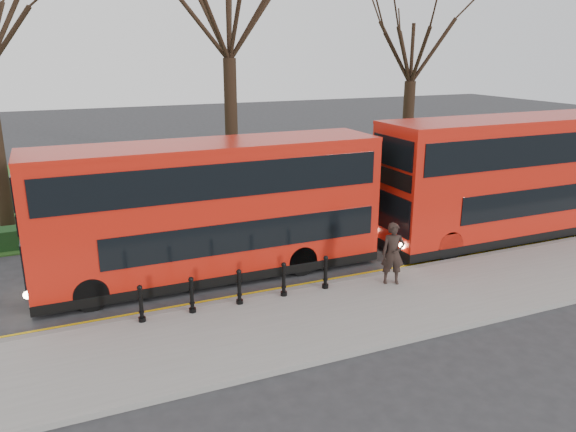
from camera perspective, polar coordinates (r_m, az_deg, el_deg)
name	(u,v)px	position (r m, az deg, el deg)	size (l,w,h in m)	color
ground	(271,283)	(18.10, -1.71, -6.79)	(120.00, 120.00, 0.00)	#28282B
pavement	(312,320)	(15.58, 2.46, -10.55)	(60.00, 4.00, 0.15)	gray
kerb	(283,292)	(17.22, -0.47, -7.77)	(60.00, 0.25, 0.16)	slate
grass_verge	(171,183)	(31.87, -11.79, 3.29)	(60.00, 18.00, 0.06)	#25521B
hedge	(212,215)	(24.05, -7.74, 0.07)	(60.00, 0.90, 0.80)	black
yellow_line_outer	(280,291)	(17.50, -0.85, -7.61)	(60.00, 0.10, 0.01)	yellow
yellow_line_inner	(277,288)	(17.67, -1.10, -7.36)	(60.00, 0.10, 0.01)	yellow
tree_mid	(228,7)	(26.77, -6.13, 20.38)	(7.91, 7.91, 12.35)	black
tree_right	(412,46)	(31.23, 12.53, 16.49)	(6.45, 6.45, 10.08)	black
bollard_row	(239,287)	(16.20, -4.97, -7.24)	(5.68, 0.15, 1.00)	black
bus_lead	(211,211)	(18.09, -7.87, 0.52)	(11.08, 2.54, 4.41)	red
bus_rear	(519,177)	(23.70, 22.40, 3.64)	(11.84, 2.72, 4.71)	red
pedestrian	(393,254)	(17.64, 10.62, -3.77)	(0.71, 0.47, 1.95)	black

